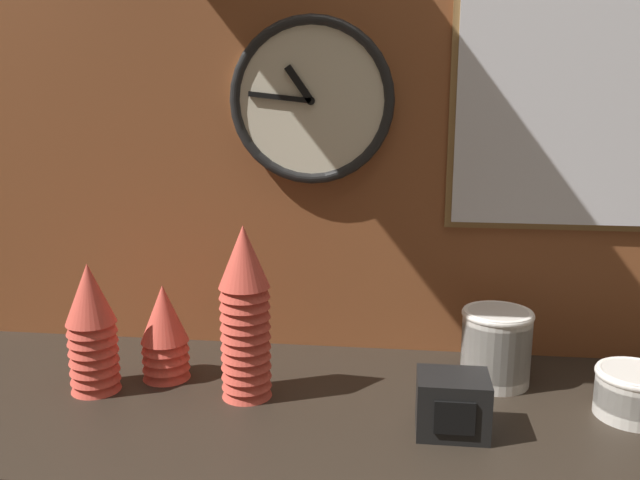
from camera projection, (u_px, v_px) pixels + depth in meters
name	position (u px, v px, depth m)	size (l,w,h in m)	color
ground_plane	(319.00, 413.00, 1.14)	(1.60, 0.56, 0.04)	black
wall_tiled_back	(336.00, 82.00, 1.28)	(1.60, 0.03, 1.05)	brown
cup_stack_left	(93.00, 327.00, 1.16)	(0.09, 0.09, 0.23)	#DB4C3D
cup_stack_center_left	(165.00, 332.00, 1.21)	(0.09, 0.09, 0.18)	#DB4C3D
cup_stack_center	(245.00, 313.00, 1.13)	(0.09, 0.09, 0.30)	#DB4C3D
bowl_stack_far_right	(635.00, 391.00, 1.08)	(0.13, 0.13, 0.08)	beige
bowl_stack_right	(496.00, 345.00, 1.20)	(0.13, 0.13, 0.14)	beige
wall_clock	(311.00, 101.00, 1.26)	(0.31, 0.03, 0.31)	beige
menu_board	(556.00, 80.00, 1.21)	(0.37, 0.01, 0.55)	olive
napkin_dispenser	(452.00, 404.00, 1.03)	(0.11, 0.09, 0.09)	black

